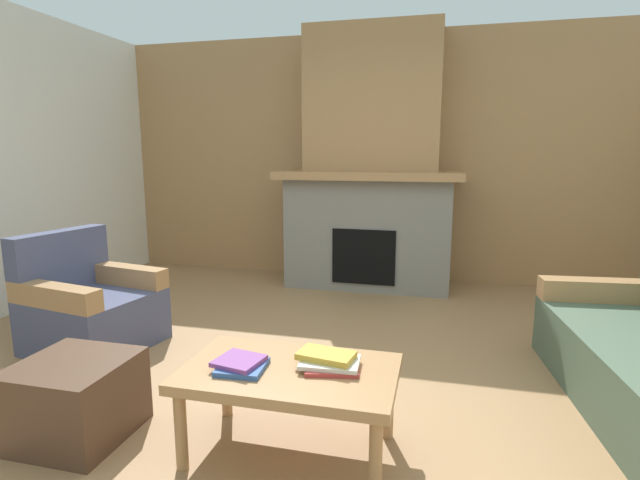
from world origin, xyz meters
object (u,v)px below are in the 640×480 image
(armchair, at_px, (90,308))
(coffee_table, at_px, (290,379))
(ottoman, at_px, (76,399))
(fireplace, at_px, (370,177))

(armchair, height_order, coffee_table, armchair)
(coffee_table, xyz_separation_m, ottoman, (-1.09, -0.13, -0.18))
(armchair, xyz_separation_m, ottoman, (0.74, -1.02, -0.09))
(fireplace, distance_m, armchair, 2.97)
(ottoman, bearing_deg, coffee_table, 6.78)
(fireplace, relative_size, ottoman, 5.19)
(fireplace, relative_size, coffee_table, 2.70)
(fireplace, distance_m, ottoman, 3.54)
(coffee_table, height_order, ottoman, coffee_table)
(coffee_table, bearing_deg, fireplace, 91.54)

